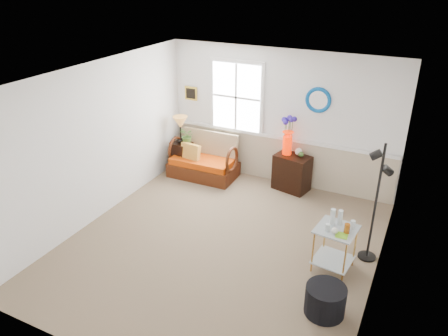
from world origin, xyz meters
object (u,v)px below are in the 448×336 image
at_px(lamp_stand, 182,157).
at_px(cabinet, 292,173).
at_px(loveseat, 203,156).
at_px(ottoman, 325,300).
at_px(side_table, 334,249).
at_px(floor_lamp, 376,204).

distance_m(lamp_stand, cabinet, 2.32).
height_order(loveseat, ottoman, loveseat).
relative_size(loveseat, lamp_stand, 2.11).
bearing_deg(ottoman, side_table, 97.69).
height_order(lamp_stand, side_table, side_table).
bearing_deg(side_table, loveseat, 149.50).
relative_size(lamp_stand, ottoman, 1.25).
bearing_deg(lamp_stand, loveseat, -3.61).
bearing_deg(floor_lamp, lamp_stand, 151.60).
bearing_deg(lamp_stand, floor_lamp, -18.76).
relative_size(lamp_stand, cabinet, 0.91).
bearing_deg(floor_lamp, side_table, -139.20).
bearing_deg(ottoman, floor_lamp, 78.65).
distance_m(side_table, ottoman, 0.93).
height_order(side_table, floor_lamp, floor_lamp).
distance_m(cabinet, side_table, 2.43).
distance_m(loveseat, cabinet, 1.80).
xyz_separation_m(loveseat, ottoman, (3.20, -2.72, -0.24)).
distance_m(cabinet, floor_lamp, 2.38).
bearing_deg(floor_lamp, ottoman, -110.99).
bearing_deg(cabinet, floor_lamp, -30.78).
bearing_deg(side_table, ottoman, -82.31).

